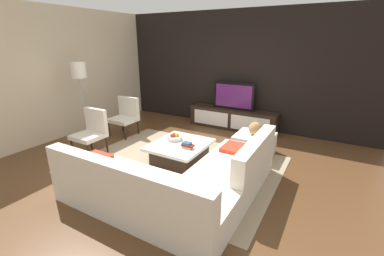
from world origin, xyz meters
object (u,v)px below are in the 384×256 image
fruit_bowl (174,137)px  book_stack (187,145)px  ottoman (254,144)px  accent_chair_near (92,129)px  decorative_ball (255,128)px  television (234,96)px  coffee_table (180,153)px  media_console (232,119)px  accent_chair_far (126,114)px  sectional_couch (180,182)px  floor_lamp (79,76)px

fruit_bowl → book_stack: fruit_bowl is taller
ottoman → accent_chair_near: bearing=-151.5°
ottoman → decorative_ball: size_ratio=2.77×
television → coffee_table: 2.38m
media_console → accent_chair_far: 2.59m
fruit_bowl → sectional_couch: bearing=-53.4°
media_console → television: television is taller
sectional_couch → ottoman: 2.05m
ottoman → book_stack: (-0.81, -1.15, 0.23)m
media_console → floor_lamp: 3.63m
television → fruit_bowl: television is taller
coffee_table → ottoman: ottoman is taller
floor_lamp → accent_chair_far: (0.58, 0.65, -0.91)m
sectional_couch → coffee_table: 1.15m
television → sectional_couch: (0.52, -3.27, -0.55)m
accent_chair_far → media_console: bearing=41.8°
media_console → accent_chair_near: 3.29m
accent_chair_near → decorative_ball: bearing=37.8°
accent_chair_near → accent_chair_far: bearing=109.1°
sectional_couch → floor_lamp: floor_lamp is taller
media_console → television: size_ratio=2.15×
media_console → floor_lamp: size_ratio=1.30×
television → fruit_bowl: 2.25m
floor_lamp → ottoman: bearing=16.2°
ottoman → book_stack: book_stack is taller
media_console → accent_chair_near: accent_chair_near is taller
media_console → sectional_couch: size_ratio=0.91×
media_console → decorative_ball: size_ratio=8.62×
decorative_ball → book_stack: size_ratio=1.21×
book_stack → ottoman: bearing=54.7°
coffee_table → decorative_ball: decorative_ball is taller
accent_chair_near → sectional_couch: bearing=-3.3°
accent_chair_near → book_stack: (1.92, 0.33, -0.06)m
media_console → coffee_table: bearing=-92.5°
floor_lamp → ottoman: 3.84m
sectional_couch → book_stack: bearing=114.7°
accent_chair_near → television: bearing=66.1°
television → decorative_ball: bearing=-53.5°
ottoman → fruit_bowl: (-1.21, -0.93, 0.23)m
television → floor_lamp: bearing=-138.4°
coffee_table → decorative_ball: (1.03, 1.03, 0.32)m
accent_chair_near → ottoman: accent_chair_near is taller
sectional_couch → floor_lamp: bearing=162.3°
coffee_table → fruit_bowl: fruit_bowl is taller
ottoman → book_stack: size_ratio=3.36×
sectional_couch → accent_chair_near: size_ratio=2.75×
accent_chair_far → decorative_ball: bearing=9.6°
floor_lamp → media_console: bearing=41.6°
floor_lamp → book_stack: bearing=-2.7°
ottoman → accent_chair_far: (-2.93, -0.37, 0.29)m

